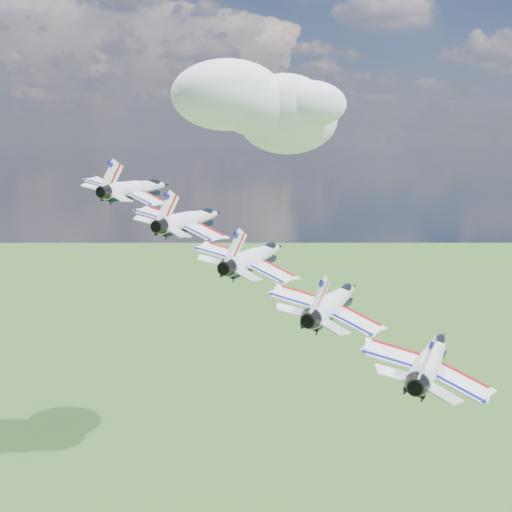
# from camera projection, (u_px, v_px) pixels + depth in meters

# --- Properties ---
(cloud_far) EXTENTS (58.27, 45.79, 22.89)m
(cloud_far) POSITION_uv_depth(u_px,v_px,m) (272.00, 111.00, 241.88)
(cloud_far) COLOR white
(jet_0) EXTENTS (16.91, 19.18, 7.50)m
(jet_0) POSITION_uv_depth(u_px,v_px,m) (138.00, 188.00, 82.74)
(jet_0) COLOR white
(jet_1) EXTENTS (16.91, 19.18, 7.50)m
(jet_1) POSITION_uv_depth(u_px,v_px,m) (192.00, 219.00, 75.97)
(jet_1) COLOR white
(jet_2) EXTENTS (16.91, 19.18, 7.50)m
(jet_2) POSITION_uv_depth(u_px,v_px,m) (256.00, 256.00, 69.20)
(jet_2) COLOR white
(jet_3) EXTENTS (16.91, 19.18, 7.50)m
(jet_3) POSITION_uv_depth(u_px,v_px,m) (334.00, 301.00, 62.42)
(jet_3) COLOR white
(jet_4) EXTENTS (16.91, 19.18, 7.50)m
(jet_4) POSITION_uv_depth(u_px,v_px,m) (432.00, 357.00, 55.65)
(jet_4) COLOR silver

